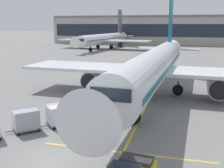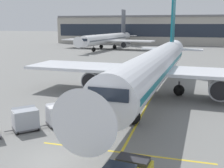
{
  "view_description": "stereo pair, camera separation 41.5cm",
  "coord_description": "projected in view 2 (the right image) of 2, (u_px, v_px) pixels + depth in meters",
  "views": [
    {
      "loc": [
        7.62,
        -14.81,
        8.52
      ],
      "look_at": [
        1.04,
        10.32,
        2.9
      ],
      "focal_mm": 44.55,
      "sensor_mm": 36.0,
      "label": 1
    },
    {
      "loc": [
        8.02,
        -14.71,
        8.52
      ],
      "look_at": [
        1.04,
        10.32,
        2.9
      ],
      "focal_mm": 44.55,
      "sensor_mm": 36.0,
      "label": 2
    }
  ],
  "objects": [
    {
      "name": "safety_cone_engine_keepout",
      "position": [
        106.0,
        98.0,
        31.41
      ],
      "size": [
        0.65,
        0.65,
        0.73
      ],
      "color": "black",
      "rests_on": "ground"
    },
    {
      "name": "ground_plane",
      "position": [
        53.0,
        160.0,
        17.75
      ],
      "size": [
        600.0,
        600.0,
        0.0
      ],
      "primitive_type": "plane",
      "color": "slate"
    },
    {
      "name": "parked_airplane",
      "position": [
        155.0,
        66.0,
        33.19
      ],
      "size": [
        32.75,
        42.6,
        14.2
      ],
      "color": "silver",
      "rests_on": "ground"
    },
    {
      "name": "baggage_cart_second",
      "position": [
        25.0,
        118.0,
        22.6
      ],
      "size": [
        2.54,
        2.55,
        1.91
      ],
      "color": "#515156",
      "rests_on": "ground"
    },
    {
      "name": "belt_loader",
      "position": [
        96.0,
        108.0,
        25.82
      ],
      "size": [
        4.37,
        4.86,
        3.03
      ],
      "color": "gold",
      "rests_on": "ground"
    },
    {
      "name": "ground_crew_by_carts",
      "position": [
        80.0,
        108.0,
        25.33
      ],
      "size": [
        0.33,
        0.55,
        1.74
      ],
      "color": "black",
      "rests_on": "ground"
    },
    {
      "name": "ground_crew_by_loader",
      "position": [
        84.0,
        115.0,
        23.39
      ],
      "size": [
        0.43,
        0.44,
        1.74
      ],
      "color": "#333847",
      "rests_on": "ground"
    },
    {
      "name": "distant_airplane",
      "position": [
        107.0,
        39.0,
        96.51
      ],
      "size": [
        33.28,
        41.94,
        14.11
      ],
      "color": "white",
      "rests_on": "ground"
    },
    {
      "name": "apron_guidance_line_lead_in",
      "position": [
        152.0,
        97.0,
        33.28
      ],
      "size": [
        0.2,
        110.0,
        0.01
      ],
      "color": "yellow",
      "rests_on": "ground"
    },
    {
      "name": "baggage_cart_lead",
      "position": [
        59.0,
        114.0,
        23.75
      ],
      "size": [
        2.54,
        2.55,
        1.91
      ],
      "color": "#515156",
      "rests_on": "ground"
    },
    {
      "name": "terminal_building",
      "position": [
        172.0,
        30.0,
        120.02
      ],
      "size": [
        100.43,
        17.39,
        12.1
      ],
      "color": "#A8A399",
      "rests_on": "ground"
    },
    {
      "name": "apron_guidance_line_stop_bar",
      "position": [
        124.0,
        153.0,
        18.78
      ],
      "size": [
        12.0,
        0.2,
        0.01
      ],
      "color": "yellow",
      "rests_on": "ground"
    }
  ]
}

